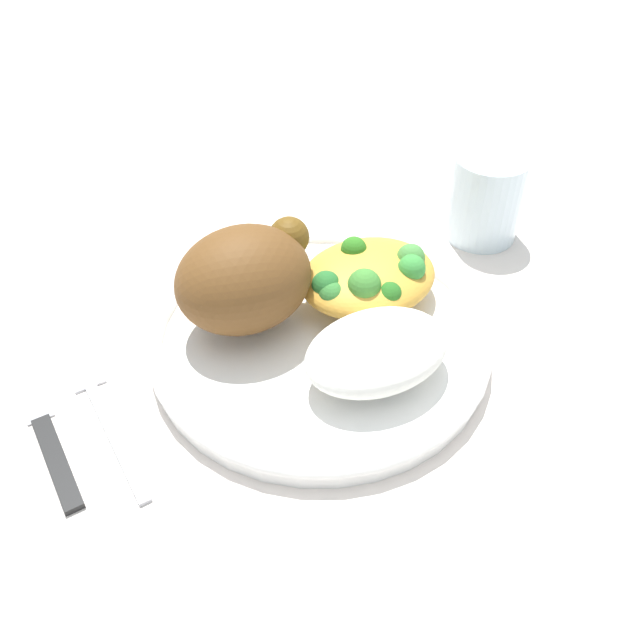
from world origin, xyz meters
The scene contains 8 objects.
ground_plane centered at (0.00, 0.00, 0.00)m, with size 2.00×2.00×0.00m, color silver.
plate centered at (0.00, 0.00, 0.01)m, with size 0.25×0.25×0.02m.
roasted_chicken centered at (-0.04, 0.04, 0.06)m, with size 0.11×0.08×0.07m.
rice_pile centered at (0.01, -0.05, 0.04)m, with size 0.10×0.07×0.04m, color white.
mac_cheese_with_broccoli centered at (0.05, 0.02, 0.04)m, with size 0.11×0.09×0.04m.
fork centered at (-0.16, 0.01, 0.00)m, with size 0.02×0.14×0.01m.
knife centered at (-0.20, 0.03, 0.00)m, with size 0.03×0.19×0.01m.
water_glass centered at (0.20, 0.06, 0.04)m, with size 0.06×0.06×0.08m, color silver.
Camera 1 is at (-0.17, -0.31, 0.35)m, focal length 38.09 mm.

